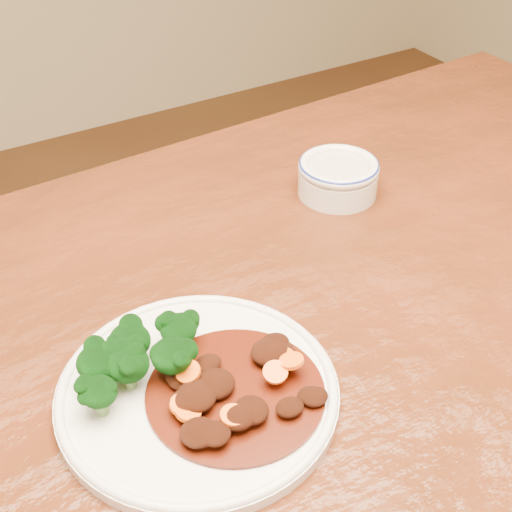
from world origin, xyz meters
TOP-DOWN VIEW (x-y plane):
  - dining_table at (0.00, 0.00)m, footprint 1.54×0.97m
  - dinner_plate at (-0.11, 0.00)m, footprint 0.26×0.26m
  - broccoli_florets at (-0.15, 0.04)m, footprint 0.13×0.08m
  - mince_stew at (-0.09, -0.02)m, footprint 0.16×0.16m
  - dip_bowl at (0.21, 0.22)m, footprint 0.11×0.11m

SIDE VIEW (x-z plane):
  - dining_table at x=0.00m, z-range 0.30..1.05m
  - dinner_plate at x=-0.11m, z-range 0.75..0.77m
  - mince_stew at x=-0.09m, z-range 0.76..0.78m
  - dip_bowl at x=0.21m, z-range 0.75..0.80m
  - broccoli_florets at x=-0.15m, z-range 0.77..0.81m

